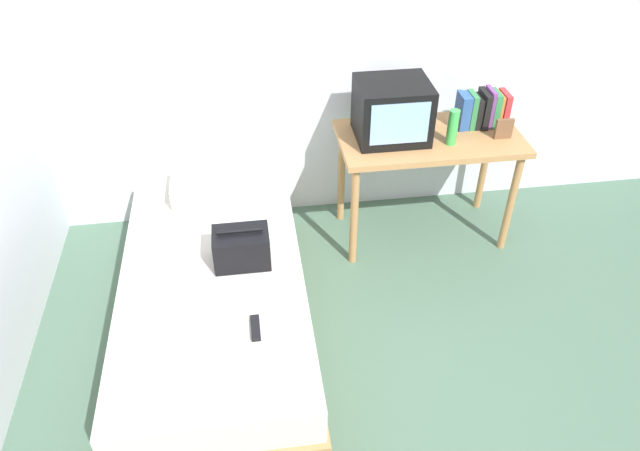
{
  "coord_description": "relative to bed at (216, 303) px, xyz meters",
  "views": [
    {
      "loc": [
        -0.64,
        -1.68,
        2.67
      ],
      "look_at": [
        -0.26,
        1.0,
        0.55
      ],
      "focal_mm": 33.74,
      "sensor_mm": 36.0,
      "label": 1
    }
  ],
  "objects": [
    {
      "name": "picture_frame",
      "position": [
        1.84,
        0.67,
        0.6
      ],
      "size": [
        0.11,
        0.02,
        0.13
      ],
      "primitive_type": "cube",
      "color": "brown",
      "rests_on": "desk"
    },
    {
      "name": "book_row",
      "position": [
        1.76,
        0.85,
        0.65
      ],
      "size": [
        0.32,
        0.17,
        0.25
      ],
      "color": "#2D5699",
      "rests_on": "desk"
    },
    {
      "name": "pillow",
      "position": [
        -0.01,
        0.72,
        0.32
      ],
      "size": [
        0.46,
        0.33,
        0.14
      ],
      "primitive_type": "cube",
      "color": "silver",
      "rests_on": "bed"
    },
    {
      "name": "tv",
      "position": [
        1.15,
        0.79,
        0.72
      ],
      "size": [
        0.44,
        0.39,
        0.36
      ],
      "color": "black",
      "rests_on": "desk"
    },
    {
      "name": "ground_plane",
      "position": [
        0.88,
        -0.77,
        -0.24
      ],
      "size": [
        8.0,
        8.0,
        0.0
      ],
      "primitive_type": "plane",
      "color": "#4C6B56"
    },
    {
      "name": "magazine",
      "position": [
        -0.11,
        -0.3,
        0.25
      ],
      "size": [
        0.21,
        0.29,
        0.01
      ],
      "primitive_type": "cube",
      "color": "white",
      "rests_on": "bed"
    },
    {
      "name": "remote_dark",
      "position": [
        0.21,
        -0.46,
        0.26
      ],
      "size": [
        0.04,
        0.16,
        0.02
      ],
      "primitive_type": "cube",
      "color": "black",
      "rests_on": "bed"
    },
    {
      "name": "wall_back",
      "position": [
        0.88,
        1.23,
        1.06
      ],
      "size": [
        5.2,
        0.1,
        2.6
      ],
      "primitive_type": "cube",
      "color": "silver",
      "rests_on": "ground"
    },
    {
      "name": "handbag",
      "position": [
        0.17,
        0.05,
        0.35
      ],
      "size": [
        0.3,
        0.2,
        0.22
      ],
      "color": "black",
      "rests_on": "bed"
    },
    {
      "name": "desk",
      "position": [
        1.4,
        0.76,
        0.43
      ],
      "size": [
        1.16,
        0.6,
        0.78
      ],
      "color": "#B27F4C",
      "rests_on": "ground"
    },
    {
      "name": "bed",
      "position": [
        0.0,
        0.0,
        0.0
      ],
      "size": [
        1.0,
        2.0,
        0.49
      ],
      "color": "#B27F4C",
      "rests_on": "ground"
    },
    {
      "name": "water_bottle",
      "position": [
        1.5,
        0.65,
        0.65
      ],
      "size": [
        0.06,
        0.06,
        0.23
      ],
      "primitive_type": "cylinder",
      "color": "green",
      "rests_on": "desk"
    }
  ]
}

